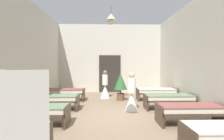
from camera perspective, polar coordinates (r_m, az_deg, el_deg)
The scene contains 11 objects.
ground_plane at distance 6.55m, azimuth 0.15°, elevation -14.40°, with size 7.23×12.16×0.10m, color #8C755B.
room_shell at distance 7.71m, azimuth -0.16°, elevation 4.95°, with size 7.03×11.76×4.42m.
bed_left_row_1 at distance 5.89m, azimuth -22.65°, elevation -11.44°, with size 1.90×0.84×0.57m.
bed_right_row_1 at distance 6.03m, azimuth 22.95°, elevation -11.13°, with size 1.90×0.84×0.57m.
bed_left_row_2 at distance 7.65m, azimuth -17.48°, elevation -8.41°, with size 1.90×0.84×0.57m.
bed_right_row_2 at distance 7.77m, azimuth 17.07°, elevation -8.27°, with size 1.90×0.84×0.57m.
bed_left_row_3 at distance 9.47m, azimuth -14.31°, elevation -6.50°, with size 1.90×0.84×0.57m.
bed_right_row_3 at distance 9.56m, azimuth 13.40°, elevation -6.42°, with size 1.90×0.84×0.57m.
nurse_near_aisle at distance 9.87m, azimuth -2.15°, elevation -5.61°, with size 0.52×0.52×1.49m.
nurse_mid_aisle at distance 7.16m, azimuth 6.07°, elevation -8.30°, with size 0.52×0.52×1.49m.
potted_plant at distance 9.19m, azimuth 2.64°, elevation -4.07°, with size 0.66×0.66×1.36m.
Camera 1 is at (-0.19, -6.30, 1.74)m, focal length 29.65 mm.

